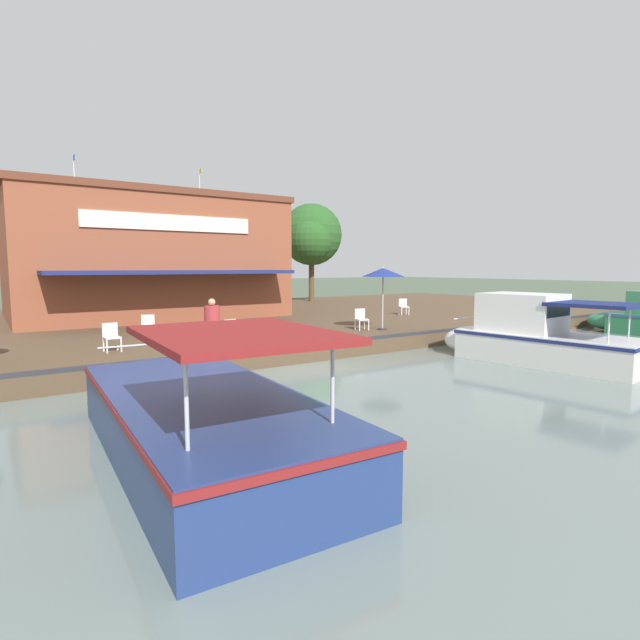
% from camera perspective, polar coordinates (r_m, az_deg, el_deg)
% --- Properties ---
extents(ground_plane, '(220.00, 220.00, 0.00)m').
position_cam_1_polar(ground_plane, '(15.71, -2.59, -5.37)').
color(ground_plane, '#4C5B47').
extents(quay_deck, '(22.00, 56.00, 0.60)m').
position_cam_1_polar(quay_deck, '(25.57, -15.72, -0.49)').
color(quay_deck, brown).
rests_on(quay_deck, ground).
extents(quay_edge_fender, '(0.20, 50.40, 0.10)m').
position_cam_1_polar(quay_edge_fender, '(15.68, -2.80, -2.98)').
color(quay_edge_fender, '#2D2D33').
rests_on(quay_edge_fender, quay_deck).
extents(waterfront_restaurant, '(10.94, 12.75, 7.89)m').
position_cam_1_polar(waterfront_restaurant, '(27.72, -19.46, 6.80)').
color(waterfront_restaurant, brown).
rests_on(waterfront_restaurant, quay_deck).
extents(patio_umbrella_by_entrance, '(1.71, 1.71, 2.53)m').
position_cam_1_polar(patio_umbrella_by_entrance, '(20.16, 7.22, 5.39)').
color(patio_umbrella_by_entrance, '#B7B7B7').
rests_on(patio_umbrella_by_entrance, quay_deck).
extents(cafe_chair_far_corner_seat, '(0.57, 0.57, 0.85)m').
position_cam_1_polar(cafe_chair_far_corner_seat, '(18.47, -19.09, -0.61)').
color(cafe_chair_far_corner_seat, white).
rests_on(cafe_chair_far_corner_seat, quay_deck).
extents(cafe_chair_under_first_umbrella, '(0.53, 0.53, 0.85)m').
position_cam_1_polar(cafe_chair_under_first_umbrella, '(20.10, 4.72, 0.22)').
color(cafe_chair_under_first_umbrella, white).
rests_on(cafe_chair_under_first_umbrella, quay_deck).
extents(cafe_chair_beside_entrance, '(0.52, 0.52, 0.85)m').
position_cam_1_polar(cafe_chair_beside_entrance, '(16.14, -9.96, -1.28)').
color(cafe_chair_beside_entrance, white).
rests_on(cafe_chair_beside_entrance, quay_deck).
extents(cafe_chair_facing_river, '(0.46, 0.46, 0.85)m').
position_cam_1_polar(cafe_chair_facing_river, '(16.15, -22.75, -1.65)').
color(cafe_chair_facing_river, white).
rests_on(cafe_chair_facing_river, quay_deck).
extents(cafe_chair_back_row_seat, '(0.58, 0.58, 0.85)m').
position_cam_1_polar(cafe_chair_back_row_seat, '(26.86, 9.52, 1.62)').
color(cafe_chair_back_row_seat, white).
rests_on(cafe_chair_back_row_seat, quay_deck).
extents(person_near_entrance, '(0.45, 0.45, 1.60)m').
position_cam_1_polar(person_near_entrance, '(14.86, -12.22, 0.07)').
color(person_near_entrance, gold).
rests_on(person_near_entrance, quay_deck).
extents(motorboat_far_downstream, '(6.59, 2.91, 2.18)m').
position_cam_1_polar(motorboat_far_downstream, '(17.49, 22.80, -1.79)').
color(motorboat_far_downstream, silver).
rests_on(motorboat_far_downstream, river_water).
extents(motorboat_second_along, '(7.93, 3.07, 2.20)m').
position_cam_1_polar(motorboat_second_along, '(9.00, -14.69, -9.86)').
color(motorboat_second_along, navy).
rests_on(motorboat_second_along, river_water).
extents(tree_downstream_bank, '(3.97, 3.79, 6.17)m').
position_cam_1_polar(tree_downstream_bank, '(32.05, -22.92, 8.52)').
color(tree_downstream_bank, brown).
rests_on(tree_downstream_bank, quay_deck).
extents(tree_upstream_bank, '(4.79, 4.56, 7.22)m').
position_cam_1_polar(tree_upstream_bank, '(37.33, -1.02, 9.56)').
color(tree_upstream_bank, brown).
rests_on(tree_upstream_bank, quay_deck).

